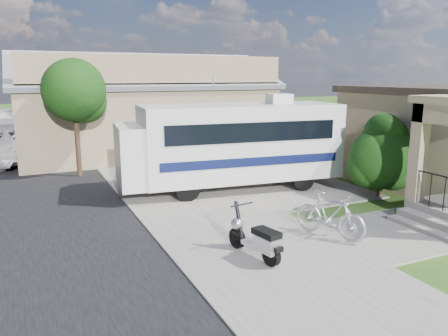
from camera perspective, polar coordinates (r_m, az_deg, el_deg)
name	(u,v)px	position (r m, az deg, el deg)	size (l,w,h in m)	color
ground	(284,236)	(11.10, 7.87, -8.81)	(120.00, 120.00, 0.00)	#203D10
sidewalk_slab	(143,165)	(19.66, -10.54, 0.38)	(4.00, 80.00, 0.06)	#64605A
driveway_slab	(252,188)	(15.52, 3.62, -2.57)	(7.00, 6.00, 0.05)	#64605A
walk_slab	(405,230)	(12.23, 22.52, -7.53)	(4.00, 3.00, 0.05)	#64605A
warehouse	(141,113)	(23.45, -10.77, 7.06)	(12.50, 8.40, 5.04)	#7C694D
street_tree_a	(77,93)	(17.87, -18.67, 9.22)	(2.44, 2.40, 4.58)	black
street_tree_b	(56,85)	(27.83, -21.05, 10.13)	(2.44, 2.40, 4.73)	black
street_tree_c	(48,86)	(36.81, -22.04, 9.87)	(2.44, 2.40, 4.42)	black
motorhome	(232,142)	(15.03, 1.08, 3.36)	(7.77, 3.15, 3.88)	beige
shrub	(382,155)	(15.00, 19.92, 1.66)	(2.26, 2.15, 2.77)	black
scooter	(257,239)	(9.47, 4.34, -9.25)	(0.69, 1.68, 1.11)	black
bicycle	(330,217)	(10.93, 13.63, -6.28)	(0.52, 1.86, 1.12)	#B4B5BC
pickup_truck	(17,142)	(22.50, -25.44, 3.05)	(2.90, 6.29, 1.75)	silver
van	(5,127)	(28.94, -26.74, 4.79)	(2.62, 6.44, 1.87)	silver
garden_hose	(402,215)	(13.21, 22.26, -5.75)	(0.44, 0.44, 0.20)	#165D12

